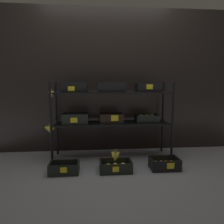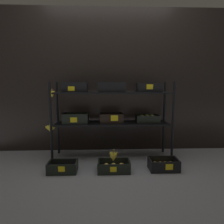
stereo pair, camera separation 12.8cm
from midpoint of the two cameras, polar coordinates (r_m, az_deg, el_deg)
The scene contains 7 objects.
ground_plane at distance 2.96m, azimuth 1.27°, elevation -12.42°, with size 10.00×10.00×0.00m, color gray.
storefront_wall at distance 3.18m, azimuth 0.87°, elevation 8.60°, with size 3.97×0.12×2.14m, color black.
display_rack at distance 2.80m, azimuth 0.65°, elevation 1.39°, with size 1.71×0.43×1.05m.
crate_ground_plum at distance 2.53m, azimuth -12.11°, elevation -15.08°, with size 0.34×0.21×0.13m.
crate_ground_apple_gold at distance 2.50m, azimuth 2.05°, elevation -15.13°, with size 0.38×0.23×0.13m.
crate_ground_lemon at distance 2.62m, azimuth 15.55°, elevation -14.19°, with size 0.35×0.23×0.14m.
banana_bunch_loose at distance 2.45m, azimuth 1.91°, elevation -12.17°, with size 0.11×0.04×0.14m.
Camera 2 is at (-0.11, -2.78, 1.01)m, focal length 32.82 mm.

